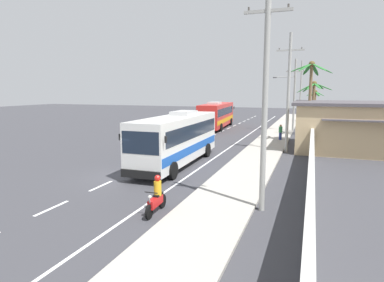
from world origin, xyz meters
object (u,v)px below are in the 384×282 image
Objects in this scene: coach_bus_far_lane at (217,114)px; motorcycle_beside_bus at (156,198)px; coach_bus_foreground at (177,137)px; pedestrian_near_kerb at (280,132)px; palm_second at (313,97)px; utility_pole_far at (294,93)px; utility_pole_nearest at (265,90)px; palm_nearest at (315,99)px; utility_pole_mid at (289,91)px; roadside_building at (376,127)px; utility_pole_distant at (301,90)px; palm_third at (311,84)px.

coach_bus_far_lane reaches higher than motorcycle_beside_bus.
coach_bus_foreground reaches higher than pedestrian_near_kerb.
utility_pole_far is at bearing 123.89° from palm_second.
utility_pole_nearest is at bearing -45.47° from coach_bus_foreground.
utility_pole_far is (-0.43, 28.30, -0.43)m from utility_pole_nearest.
utility_pole_far is (3.69, 30.12, 4.06)m from motorcycle_beside_bus.
palm_nearest reaches higher than pedestrian_near_kerb.
pedestrian_near_kerb is at bearing 99.61° from utility_pole_mid.
roadside_building is at bearing -5.02° from pedestrian_near_kerb.
palm_third is at bearing -85.89° from utility_pole_distant.
palm_nearest is at bearing 85.46° from utility_pole_mid.
pedestrian_near_kerb is at bearing -94.54° from utility_pole_far.
utility_pole_nearest is at bearing -89.13° from utility_pole_far.
palm_third is at bearing -93.06° from palm_second.
palm_second is (8.69, 17.96, 2.46)m from coach_bus_foreground.
utility_pole_far is (0.65, 8.16, 3.77)m from pedestrian_near_kerb.
palm_third is (1.67, -23.33, 0.58)m from utility_pole_distant.
palm_second is at bearing 75.07° from pedestrian_near_kerb.
motorcycle_beside_bus is at bearing -104.25° from utility_pole_mid.
roadside_building reaches higher than coach_bus_foreground.
palm_second is at bearing 122.37° from roadside_building.
coach_bus_far_lane is 12.96m from palm_second.
utility_pole_far is 1.72× the size of palm_nearest.
motorcycle_beside_bus is 0.38× the size of palm_nearest.
utility_pole_distant reaches higher than coach_bus_far_lane.
palm_second reaches higher than palm_nearest.
pedestrian_near_kerb is at bearing 158.91° from palm_third.
coach_bus_foreground is at bearing -143.90° from roadside_building.
utility_pole_nearest is at bearing -89.75° from utility_pole_mid.
utility_pole_far is 0.67× the size of roadside_building.
motorcycle_beside_bus is at bearing -120.43° from roadside_building.
palm_second is at bearing 77.38° from motorcycle_beside_bus.
utility_pole_far is at bearing 102.28° from pedestrian_near_kerb.
pedestrian_near_kerb is 0.16× the size of utility_pole_mid.
palm_nearest is at bearing 46.35° from coach_bus_far_lane.
palm_nearest is (2.56, 13.45, -1.08)m from utility_pole_far.
utility_pole_mid reaches higher than motorcycle_beside_bus.
pedestrian_near_kerb is at bearing -92.46° from utility_pole_distant.
coach_bus_far_lane is at bearing 124.83° from utility_pole_mid.
utility_pole_far is (6.39, 21.37, 2.82)m from coach_bus_foreground.
utility_pole_distant reaches higher than utility_pole_far.
pedestrian_near_kerb is (9.17, -8.64, -0.92)m from coach_bus_far_lane.
palm_third is 0.59× the size of roadside_building.
palm_second is 5.92m from palm_third.
motorcycle_beside_bus is 0.20× the size of utility_pole_mid.
utility_pole_distant reaches higher than motorcycle_beside_bus.
pedestrian_near_kerb is 9.01m from utility_pole_far.
utility_pole_distant reaches higher than palm_nearest.
coach_bus_far_lane is (-3.42, 21.85, -0.02)m from coach_bus_foreground.
palm_third is at bearing 157.78° from roadside_building.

